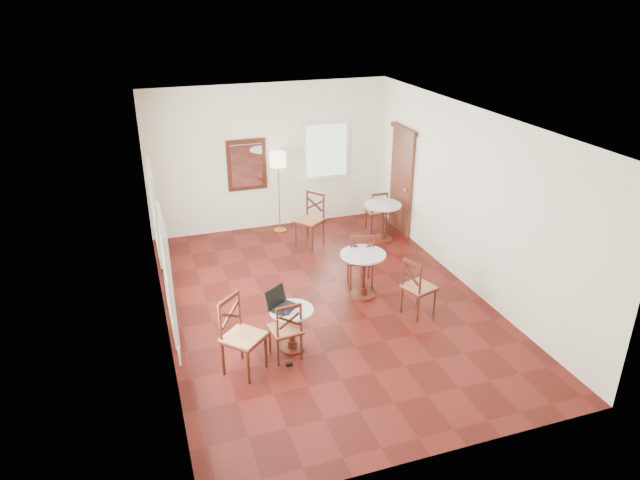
# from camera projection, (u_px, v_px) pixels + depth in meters

# --- Properties ---
(ground) EXTENTS (7.00, 7.00, 0.00)m
(ground) POSITION_uv_depth(u_px,v_px,m) (326.00, 303.00, 9.35)
(ground) COLOR #50110D
(ground) RESTS_ON ground
(room_shell) EXTENTS (5.02, 7.02, 3.01)m
(room_shell) POSITION_uv_depth(u_px,v_px,m) (317.00, 188.00, 8.80)
(room_shell) COLOR white
(room_shell) RESTS_ON ground
(cafe_table_near) EXTENTS (0.61, 0.61, 0.65)m
(cafe_table_near) POSITION_uv_depth(u_px,v_px,m) (292.00, 325.00, 8.02)
(cafe_table_near) COLOR #4E1F13
(cafe_table_near) RESTS_ON ground
(cafe_table_mid) EXTENTS (0.74, 0.74, 0.78)m
(cafe_table_mid) POSITION_uv_depth(u_px,v_px,m) (363.00, 270.00, 9.37)
(cafe_table_mid) COLOR #4E1F13
(cafe_table_mid) RESTS_ON ground
(cafe_table_back) EXTENTS (0.73, 0.73, 0.77)m
(cafe_table_back) POSITION_uv_depth(u_px,v_px,m) (382.00, 218.00, 11.47)
(cafe_table_back) COLOR #4E1F13
(cafe_table_back) RESTS_ON ground
(chair_near_a) EXTENTS (0.45, 0.45, 0.89)m
(chair_near_a) POSITION_uv_depth(u_px,v_px,m) (286.00, 330.00, 7.83)
(chair_near_a) COLOR #4E1F13
(chair_near_a) RESTS_ON ground
(chair_near_b) EXTENTS (0.70, 0.70, 1.07)m
(chair_near_b) POSITION_uv_depth(u_px,v_px,m) (242.00, 336.00, 7.52)
(chair_near_b) COLOR #4E1F13
(chair_near_b) RESTS_ON ground
(chair_mid_a) EXTENTS (0.55, 0.55, 0.98)m
(chair_mid_a) POSITION_uv_depth(u_px,v_px,m) (360.00, 259.00, 9.75)
(chair_mid_a) COLOR #4E1F13
(chair_mid_a) RESTS_ON ground
(chair_mid_b) EXTENTS (0.56, 0.56, 0.96)m
(chair_mid_b) POSITION_uv_depth(u_px,v_px,m) (418.00, 287.00, 8.85)
(chair_mid_b) COLOR #4E1F13
(chair_mid_b) RESTS_ON ground
(chair_back_a) EXTENTS (0.41, 0.41, 0.86)m
(chair_back_a) POSITION_uv_depth(u_px,v_px,m) (377.00, 211.00, 11.96)
(chair_back_a) COLOR #4E1F13
(chair_back_a) RESTS_ON ground
(chair_back_b) EXTENTS (0.68, 0.68, 1.05)m
(chair_back_b) POSITION_uv_depth(u_px,v_px,m) (310.00, 219.00, 11.28)
(chair_back_b) COLOR #4E1F13
(chair_back_b) RESTS_ON ground
(floor_lamp) EXTENTS (0.33, 0.33, 1.70)m
(floor_lamp) POSITION_uv_depth(u_px,v_px,m) (278.00, 165.00, 11.51)
(floor_lamp) COLOR #BF8C3F
(floor_lamp) RESTS_ON ground
(laptop) EXTENTS (0.49, 0.47, 0.27)m
(laptop) POSITION_uv_depth(u_px,v_px,m) (280.00, 303.00, 7.95)
(laptop) COLOR black
(laptop) RESTS_ON cafe_table_near
(mouse) EXTENTS (0.12, 0.10, 0.04)m
(mouse) POSITION_uv_depth(u_px,v_px,m) (292.00, 308.00, 7.93)
(mouse) COLOR black
(mouse) RESTS_ON cafe_table_near
(navy_mug) EXTENTS (0.11, 0.07, 0.08)m
(navy_mug) POSITION_uv_depth(u_px,v_px,m) (287.00, 312.00, 7.78)
(navy_mug) COLOR #101635
(navy_mug) RESTS_ON cafe_table_near
(water_glass) EXTENTS (0.05, 0.05, 0.09)m
(water_glass) POSITION_uv_depth(u_px,v_px,m) (298.00, 309.00, 7.84)
(water_glass) COLOR white
(water_glass) RESTS_ON cafe_table_near
(power_adapter) EXTENTS (0.09, 0.05, 0.04)m
(power_adapter) POSITION_uv_depth(u_px,v_px,m) (289.00, 364.00, 7.81)
(power_adapter) COLOR black
(power_adapter) RESTS_ON ground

